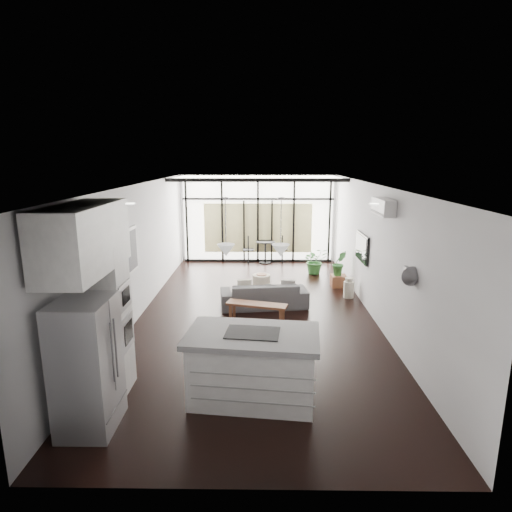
{
  "coord_description": "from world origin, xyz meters",
  "views": [
    {
      "loc": [
        0.12,
        -8.75,
        3.35
      ],
      "look_at": [
        0.0,
        0.3,
        1.25
      ],
      "focal_mm": 30.0,
      "sensor_mm": 36.0,
      "label": 1
    }
  ],
  "objects_px": {
    "island": "(253,366)",
    "pouf": "(261,282)",
    "console_bench": "(257,313)",
    "milk_can": "(349,288)",
    "tv": "(362,247)",
    "fridge": "(87,365)",
    "sofa": "(264,290)"
  },
  "relations": [
    {
      "from": "island",
      "to": "pouf",
      "type": "xyz_separation_m",
      "value": [
        0.12,
        5.19,
        -0.31
      ]
    },
    {
      "from": "console_bench",
      "to": "pouf",
      "type": "distance_m",
      "value": 2.3
    },
    {
      "from": "pouf",
      "to": "console_bench",
      "type": "bearing_deg",
      "value": -92.39
    },
    {
      "from": "console_bench",
      "to": "island",
      "type": "bearing_deg",
      "value": -75.17
    },
    {
      "from": "island",
      "to": "milk_can",
      "type": "relative_size",
      "value": 3.63
    },
    {
      "from": "island",
      "to": "pouf",
      "type": "distance_m",
      "value": 5.2
    },
    {
      "from": "console_bench",
      "to": "tv",
      "type": "relative_size",
      "value": 1.14
    },
    {
      "from": "console_bench",
      "to": "tv",
      "type": "xyz_separation_m",
      "value": [
        2.44,
        1.39,
        1.1
      ]
    },
    {
      "from": "fridge",
      "to": "pouf",
      "type": "xyz_separation_m",
      "value": [
        2.15,
        5.87,
        -0.66
      ]
    },
    {
      "from": "console_bench",
      "to": "milk_can",
      "type": "height_order",
      "value": "milk_can"
    },
    {
      "from": "fridge",
      "to": "console_bench",
      "type": "bearing_deg",
      "value": 60.02
    },
    {
      "from": "console_bench",
      "to": "fridge",
      "type": "bearing_deg",
      "value": -104.72
    },
    {
      "from": "fridge",
      "to": "pouf",
      "type": "height_order",
      "value": "fridge"
    },
    {
      "from": "console_bench",
      "to": "pouf",
      "type": "bearing_deg",
      "value": 102.87
    },
    {
      "from": "sofa",
      "to": "pouf",
      "type": "xyz_separation_m",
      "value": [
        -0.06,
        1.35,
        -0.2
      ]
    },
    {
      "from": "pouf",
      "to": "milk_can",
      "type": "distance_m",
      "value": 2.24
    },
    {
      "from": "tv",
      "to": "pouf",
      "type": "bearing_deg",
      "value": 158.63
    },
    {
      "from": "sofa",
      "to": "pouf",
      "type": "relative_size",
      "value": 4.2
    },
    {
      "from": "milk_can",
      "to": "tv",
      "type": "bearing_deg",
      "value": -47.07
    },
    {
      "from": "milk_can",
      "to": "tv",
      "type": "relative_size",
      "value": 0.46
    },
    {
      "from": "fridge",
      "to": "console_bench",
      "type": "xyz_separation_m",
      "value": [
        2.06,
        3.56,
        -0.64
      ]
    },
    {
      "from": "fridge",
      "to": "sofa",
      "type": "relative_size",
      "value": 0.86
    },
    {
      "from": "sofa",
      "to": "tv",
      "type": "bearing_deg",
      "value": -176.58
    },
    {
      "from": "sofa",
      "to": "milk_can",
      "type": "height_order",
      "value": "sofa"
    },
    {
      "from": "milk_can",
      "to": "tv",
      "type": "xyz_separation_m",
      "value": [
        0.21,
        -0.23,
        1.05
      ]
    },
    {
      "from": "fridge",
      "to": "pouf",
      "type": "relative_size",
      "value": 3.62
    },
    {
      "from": "milk_can",
      "to": "console_bench",
      "type": "bearing_deg",
      "value": -144.07
    },
    {
      "from": "fridge",
      "to": "sofa",
      "type": "bearing_deg",
      "value": 63.87
    },
    {
      "from": "island",
      "to": "milk_can",
      "type": "xyz_separation_m",
      "value": [
        2.25,
        4.5,
        -0.25
      ]
    },
    {
      "from": "milk_can",
      "to": "fridge",
      "type": "bearing_deg",
      "value": -129.6
    },
    {
      "from": "island",
      "to": "sofa",
      "type": "xyz_separation_m",
      "value": [
        0.18,
        3.84,
        -0.11
      ]
    },
    {
      "from": "island",
      "to": "console_bench",
      "type": "xyz_separation_m",
      "value": [
        0.02,
        2.89,
        -0.29
      ]
    }
  ]
}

